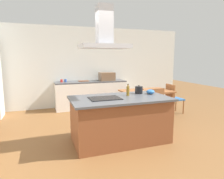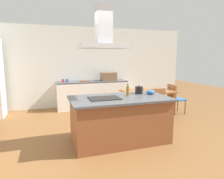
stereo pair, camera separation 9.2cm
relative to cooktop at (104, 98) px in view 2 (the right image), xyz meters
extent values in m
plane|color=brown|center=(0.32, 1.50, -0.91)|extent=(16.00, 16.00, 0.00)
cube|color=silver|center=(0.32, 3.25, 0.44)|extent=(7.20, 0.10, 2.70)
cube|color=brown|center=(0.32, 0.00, -0.48)|extent=(1.86, 0.99, 0.86)
cube|color=#4C4F54|center=(0.32, 0.00, -0.03)|extent=(1.96, 1.09, 0.04)
cube|color=black|center=(0.00, 0.00, 0.00)|extent=(0.60, 0.44, 0.01)
cylinder|color=black|center=(0.87, 0.27, 0.07)|extent=(0.17, 0.17, 0.16)
sphere|color=black|center=(0.87, 0.27, 0.17)|extent=(0.03, 0.03, 0.03)
cone|color=black|center=(0.97, 0.27, 0.08)|extent=(0.06, 0.03, 0.04)
cylinder|color=olive|center=(0.54, 0.11, 0.09)|extent=(0.06, 0.06, 0.19)
cylinder|color=olive|center=(0.54, 0.11, 0.21)|extent=(0.03, 0.03, 0.04)
cylinder|color=black|center=(0.54, 0.11, 0.23)|extent=(0.03, 0.03, 0.01)
ellipsoid|color=#2D6BB7|center=(1.08, 0.13, 0.04)|extent=(0.18, 0.18, 0.10)
cube|color=white|center=(0.42, 2.88, -0.48)|extent=(2.35, 0.62, 0.86)
cube|color=#4C4F54|center=(0.42, 2.88, -0.03)|extent=(2.35, 0.62, 0.04)
cube|color=brown|center=(0.98, 2.88, 0.13)|extent=(0.50, 0.38, 0.28)
cylinder|color=red|center=(-0.53, 2.92, 0.04)|extent=(0.08, 0.08, 0.09)
cylinder|color=#2D56B2|center=(-0.41, 2.95, 0.04)|extent=(0.08, 0.08, 0.09)
cube|color=brown|center=(0.18, 2.93, 0.00)|extent=(0.34, 0.24, 0.02)
cube|color=#995B33|center=(1.68, 1.37, -0.18)|extent=(1.40, 0.90, 0.04)
cylinder|color=#995B33|center=(1.06, 1.00, -0.55)|extent=(0.06, 0.06, 0.71)
cylinder|color=#995B33|center=(2.30, 1.00, -0.55)|extent=(0.06, 0.06, 0.71)
cylinder|color=#995B33|center=(1.06, 1.74, -0.55)|extent=(0.06, 0.06, 0.71)
cylinder|color=#995B33|center=(2.30, 1.74, -0.55)|extent=(0.06, 0.06, 0.71)
cube|color=#2D6BB7|center=(1.68, 0.62, -0.48)|extent=(0.42, 0.42, 0.04)
cube|color=#995B33|center=(1.68, 0.81, -0.24)|extent=(0.42, 0.04, 0.44)
cylinder|color=#995B33|center=(1.86, 0.44, -0.70)|extent=(0.04, 0.04, 0.41)
cylinder|color=#995B33|center=(1.50, 0.44, -0.70)|extent=(0.04, 0.04, 0.41)
cylinder|color=#995B33|center=(1.86, 0.80, -0.70)|extent=(0.04, 0.04, 0.41)
cylinder|color=#995B33|center=(1.50, 0.80, -0.70)|extent=(0.04, 0.04, 0.41)
cube|color=#2D6BB7|center=(2.68, 1.37, -0.48)|extent=(0.42, 0.42, 0.04)
cube|color=#995B33|center=(2.49, 1.37, -0.24)|extent=(0.04, 0.42, 0.44)
cylinder|color=#995B33|center=(2.86, 1.55, -0.70)|extent=(0.04, 0.04, 0.41)
cylinder|color=#995B33|center=(2.86, 1.19, -0.70)|extent=(0.04, 0.04, 0.41)
cylinder|color=#995B33|center=(2.50, 1.55, -0.70)|extent=(0.04, 0.04, 0.41)
cylinder|color=#995B33|center=(2.50, 1.19, -0.70)|extent=(0.04, 0.04, 0.41)
cube|color=#ADADB2|center=(0.00, 0.00, 0.98)|extent=(0.90, 0.55, 0.08)
cube|color=#ADADB2|center=(0.00, 0.00, 1.37)|extent=(0.28, 0.24, 0.70)
camera|label=1|loc=(-1.14, -3.63, 0.78)|focal=32.14mm
camera|label=2|loc=(-1.05, -3.66, 0.78)|focal=32.14mm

